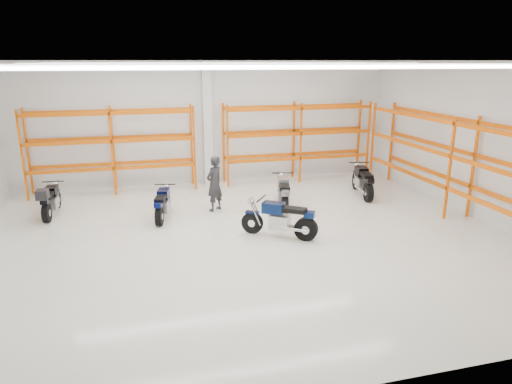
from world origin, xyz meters
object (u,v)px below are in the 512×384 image
object	(u,v)px
motorcycle_back_a	(50,201)
motorcycle_back_b	(163,205)
motorcycle_back_d	(363,182)
motorcycle_back_c	(283,194)
motorcycle_main	(282,220)
standing_man	(214,184)
structural_column	(207,124)

from	to	relation	value
motorcycle_back_a	motorcycle_back_b	distance (m)	3.39
motorcycle_back_b	motorcycle_back_d	distance (m)	6.85
motorcycle_back_b	motorcycle_back_c	world-z (taller)	motorcycle_back_c
motorcycle_back_c	motorcycle_back_d	bearing A→B (deg)	11.35
motorcycle_main	motorcycle_back_a	distance (m)	7.01
motorcycle_main	motorcycle_back_c	world-z (taller)	motorcycle_main
motorcycle_back_d	motorcycle_back_b	bearing A→B (deg)	-174.19
motorcycle_main	motorcycle_back_a	size ratio (longest dim) A/B	0.90
motorcycle_back_d	standing_man	world-z (taller)	standing_man
motorcycle_back_b	structural_column	xyz separation A→B (m)	(1.96, 3.74, 1.81)
motorcycle_back_b	motorcycle_back_d	bearing A→B (deg)	5.81
motorcycle_back_a	motorcycle_back_b	size ratio (longest dim) A/B	1.07
motorcycle_main	standing_man	world-z (taller)	standing_man
standing_man	motorcycle_main	bearing A→B (deg)	77.45
motorcycle_back_b	standing_man	size ratio (longest dim) A/B	1.09
standing_man	structural_column	distance (m)	3.62
motorcycle_back_b	motorcycle_back_c	distance (m)	3.75
motorcycle_back_c	standing_man	distance (m)	2.19
motorcycle_back_c	structural_column	world-z (taller)	structural_column
motorcycle_back_a	motorcycle_back_d	xyz separation A→B (m)	(10.04, -0.35, 0.01)
motorcycle_back_a	motorcycle_back_c	bearing A→B (deg)	-7.89
standing_man	motorcycle_back_c	bearing A→B (deg)	132.02
motorcycle_back_b	motorcycle_back_c	size ratio (longest dim) A/B	0.91
motorcycle_back_b	standing_man	world-z (taller)	standing_man
motorcycle_main	motorcycle_back_d	bearing A→B (deg)	37.58
motorcycle_back_d	structural_column	size ratio (longest dim) A/B	0.48
motorcycle_back_c	structural_column	xyz separation A→B (m)	(-1.79, 3.66, 1.77)
standing_man	motorcycle_back_d	bearing A→B (deg)	144.10
motorcycle_back_b	structural_column	size ratio (longest dim) A/B	0.42
motorcycle_main	motorcycle_back_d	xyz separation A→B (m)	(3.86, 2.97, 0.02)
motorcycle_main	motorcycle_back_d	world-z (taller)	motorcycle_back_d
motorcycle_back_b	motorcycle_back_c	bearing A→B (deg)	1.19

